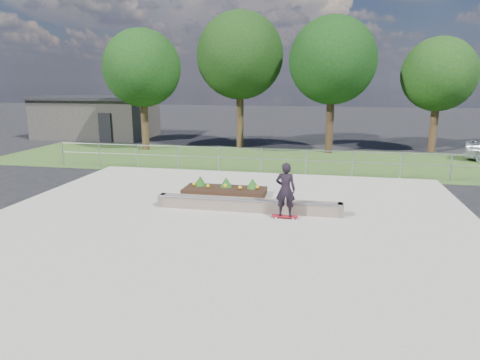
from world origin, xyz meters
TOP-DOWN VIEW (x-y plane):
  - ground at (0.00, 0.00)m, footprint 120.00×120.00m
  - grass_verge at (0.00, 11.00)m, footprint 30.00×8.00m
  - concrete_slab at (0.00, 0.00)m, footprint 15.00×15.00m
  - fence at (0.00, 7.50)m, footprint 20.06×0.06m
  - building at (-14.00, 18.00)m, footprint 8.40×5.40m
  - tree_far_left at (-8.00, 13.00)m, footprint 4.55×4.55m
  - tree_mid_left at (-2.50, 15.00)m, footprint 5.25×5.25m
  - tree_mid_right at (3.00, 14.00)m, footprint 4.90×4.90m
  - tree_far_right at (9.00, 15.50)m, footprint 4.20×4.20m
  - grind_ledge at (0.43, 1.61)m, footprint 6.00×0.44m
  - planter_bed at (-0.76, 3.45)m, footprint 3.00×1.20m
  - skateboarder at (1.68, 1.08)m, footprint 0.80×0.41m

SIDE VIEW (x-z plane):
  - ground at x=0.00m, z-range 0.00..0.00m
  - grass_verge at x=0.00m, z-range 0.00..0.02m
  - concrete_slab at x=0.00m, z-range 0.00..0.06m
  - planter_bed at x=-0.76m, z-range -0.06..0.55m
  - grind_ledge at x=0.43m, z-range 0.05..0.48m
  - fence at x=0.00m, z-range 0.17..1.37m
  - skateboarder at x=1.68m, z-range 0.09..1.83m
  - building at x=-14.00m, z-range 0.01..3.01m
  - tree_far_right at x=9.00m, z-range 1.18..7.78m
  - tree_far_left at x=-8.00m, z-range 1.28..8.43m
  - tree_mid_right at x=3.00m, z-range 1.38..9.08m
  - tree_mid_left at x=-2.50m, z-range 1.48..9.73m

